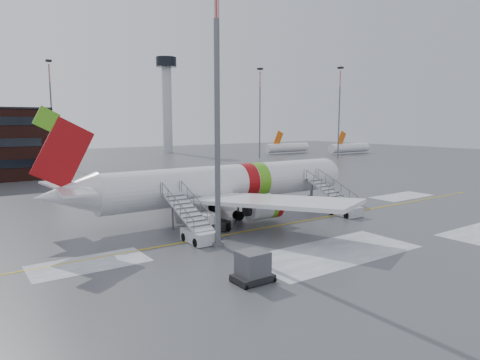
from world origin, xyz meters
TOP-DOWN VIEW (x-y plane):
  - ground at (0.00, 0.00)m, footprint 260.00×260.00m
  - airliner at (-6.15, 5.61)m, footprint 35.03×32.97m
  - airstair_fwd at (4.72, -0.92)m, footprint 2.05×7.70m
  - airstair_aft at (-12.95, -0.92)m, footprint 2.05×7.70m
  - pushback_tug at (-10.47, 0.66)m, footprint 3.25×2.60m
  - uld_container at (-14.61, -11.30)m, footprint 2.38×1.84m
  - light_mast_near at (-12.27, -3.47)m, footprint 1.20×1.20m
  - control_tower at (30.00, 95.00)m, footprint 6.40×6.40m
  - light_mast_far_ne at (42.00, 62.00)m, footprint 1.20×1.20m
  - light_mast_far_n at (-8.00, 78.00)m, footprint 1.20×1.20m
  - light_mast_far_e at (58.00, 48.00)m, footprint 1.20×1.20m
  - distant_aircraft at (62.50, 64.00)m, footprint 35.00×18.00m

SIDE VIEW (x-z plane):
  - ground at x=0.00m, z-range 0.00..0.00m
  - distant_aircraft at x=62.50m, z-range -4.00..4.00m
  - pushback_tug at x=-10.47m, z-range -0.10..1.65m
  - uld_container at x=-14.61m, z-range -0.06..1.89m
  - airstair_fwd at x=4.72m, z-range -0.68..2.81m
  - airstair_aft at x=-12.95m, z-range -0.68..2.81m
  - airliner at x=-6.15m, z-range -2.17..9.01m
  - light_mast_near at x=-12.27m, z-range 0.49..22.69m
  - light_mast_far_ne at x=42.00m, z-range 1.71..25.96m
  - light_mast_far_n at x=-8.00m, z-range 1.71..25.96m
  - light_mast_far_e at x=58.00m, z-range 1.71..25.96m
  - control_tower at x=30.00m, z-range 3.75..33.75m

